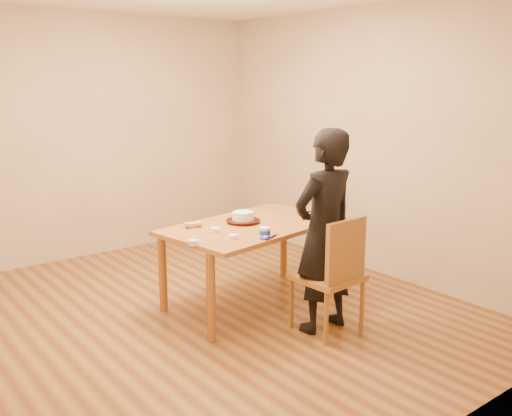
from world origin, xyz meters
TOP-DOWN VIEW (x-y plane):
  - room_shell at (0.00, 0.34)m, footprint 4.00×4.50m
  - dining_table at (0.42, -0.09)m, footprint 1.65×1.13m
  - dining_chair at (0.57, -0.86)m, footprint 0.49×0.49m
  - cake_plate at (0.38, 0.00)m, footprint 0.30×0.30m
  - cake at (0.38, 0.00)m, footprint 0.19×0.19m
  - frosting_dome at (0.38, 0.00)m, footprint 0.19×0.19m
  - frosting_tub at (0.24, -0.48)m, footprint 0.09×0.09m
  - frosting_lid at (0.21, -0.53)m, footprint 0.09×0.09m
  - frosting_dollop at (0.21, -0.53)m, footprint 0.04×0.04m
  - ramekin_green at (0.01, -0.38)m, footprint 0.07×0.07m
  - ramekin_yellow at (0.01, -0.12)m, footprint 0.08×0.08m
  - ramekin_multi at (-0.33, -0.33)m, footprint 0.08×0.08m
  - candy_box_pink at (-0.05, 0.12)m, footprint 0.13×0.07m
  - candy_box_green at (-0.05, 0.13)m, footprint 0.15×0.10m
  - spatula at (0.26, -0.54)m, footprint 0.17×0.08m
  - person at (0.57, -0.82)m, footprint 0.60×0.40m

SIDE VIEW (x-z plane):
  - dining_chair at x=0.57m, z-range 0.43..0.47m
  - dining_table at x=0.42m, z-range 0.71..0.75m
  - frosting_lid at x=0.21m, z-range 0.75..0.76m
  - spatula at x=0.26m, z-range 0.75..0.76m
  - candy_box_pink at x=-0.05m, z-range 0.75..0.77m
  - cake_plate at x=0.38m, z-range 0.75..0.77m
  - frosting_dollop at x=0.21m, z-range 0.76..0.77m
  - ramekin_green at x=0.01m, z-range 0.75..0.78m
  - ramekin_multi at x=-0.33m, z-range 0.75..0.79m
  - ramekin_yellow at x=0.01m, z-range 0.75..0.79m
  - candy_box_green at x=-0.05m, z-range 0.77..0.79m
  - frosting_tub at x=0.24m, z-range 0.75..0.83m
  - cake at x=0.38m, z-range 0.77..0.83m
  - person at x=0.57m, z-range 0.00..1.62m
  - frosting_dome at x=0.38m, z-range 0.83..0.86m
  - room_shell at x=0.00m, z-range 0.00..2.70m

